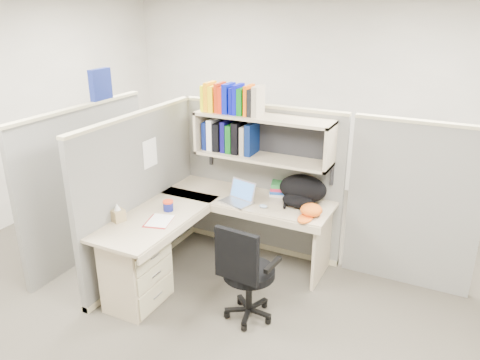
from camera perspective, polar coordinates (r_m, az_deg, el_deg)
The scene contains 14 objects.
ground at distance 4.67m, azimuth -2.23°, elevation -12.91°, with size 6.00×6.00×0.00m, color #322E27.
room_shell at distance 3.99m, azimuth -2.56°, elevation 6.73°, with size 6.00×6.00×6.00m.
cubicle at distance 4.76m, azimuth -3.66°, elevation 0.11°, with size 3.79×1.84×1.95m.
desk at distance 4.42m, azimuth -8.81°, elevation -8.59°, with size 1.74×1.75×0.73m.
laptop at distance 4.60m, azimuth -0.48°, elevation -1.58°, with size 0.30×0.30×0.22m, color #AFAFB3, non-canonical shape.
backpack at distance 4.60m, azimuth 7.41°, elevation -1.32°, with size 0.47×0.37×0.28m, color black, non-canonical shape.
orange_cap at distance 4.40m, azimuth 8.69°, elevation -3.63°, with size 0.21×0.24×0.11m, color #D05412, non-canonical shape.
snack_canister at distance 4.51m, azimuth -8.75°, elevation -3.09°, with size 0.10×0.10×0.10m.
tissue_box at distance 4.38m, azimuth -14.70°, elevation -3.81°, with size 0.11×0.11×0.17m, color #9F895A, non-canonical shape.
mouse at distance 4.53m, azimuth 2.85°, elevation -3.21°, with size 0.08×0.06×0.03m, color #88A3C1.
paper_cup at distance 4.91m, azimuth 1.09°, elevation -0.85°, with size 0.06×0.06×0.09m, color white.
book_stack at distance 4.86m, azimuth 4.82°, elevation -0.93°, with size 0.19×0.25×0.12m, color gray, non-canonical shape.
loose_paper at distance 4.34m, azimuth -9.74°, elevation -4.88°, with size 0.20×0.27×0.00m, color white, non-canonical shape.
task_chair at distance 4.08m, azimuth 0.81°, elevation -12.92°, with size 0.50×0.46×0.93m.
Camera 1 is at (1.88, -3.38, 2.61)m, focal length 35.00 mm.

